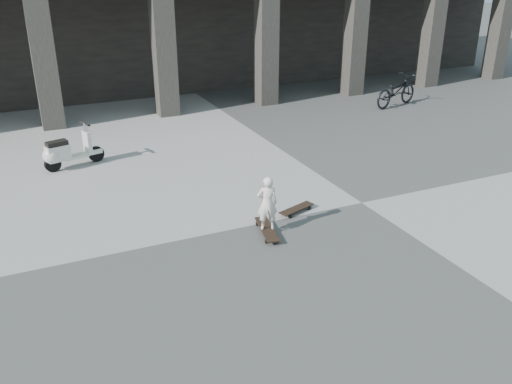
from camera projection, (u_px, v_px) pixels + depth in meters
name	position (u px, v px, depth m)	size (l,w,h in m)	color
ground	(362.00, 203.00, 11.40)	(90.00, 90.00, 0.00)	#464644
colonnade	(170.00, 4.00, 21.70)	(28.00, 8.82, 6.00)	black
longboard	(267.00, 230.00, 10.10)	(0.44, 1.07, 0.10)	black
skateboard_spare	(297.00, 209.00, 10.95)	(0.86, 0.47, 0.10)	black
child	(267.00, 203.00, 9.89)	(0.38, 0.25, 1.04)	silver
scooter	(63.00, 153.00, 13.07)	(1.48, 0.70, 1.06)	black
bicycle	(396.00, 91.00, 18.63)	(0.71, 2.03, 1.07)	black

